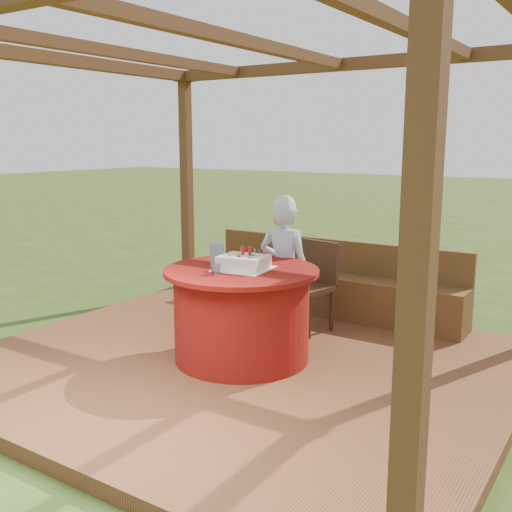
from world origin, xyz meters
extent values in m
plane|color=#2E4517|center=(0.00, 0.00, 0.00)|extent=(60.00, 60.00, 0.00)
cube|color=brown|center=(0.00, 0.00, 0.06)|extent=(4.50, 4.00, 0.12)
cube|color=brown|center=(2.13, -1.88, 1.42)|extent=(0.12, 0.12, 2.60)
cube|color=brown|center=(-2.13, 1.88, 1.42)|extent=(0.12, 0.12, 2.60)
cube|color=brown|center=(0.00, 1.88, 2.78)|extent=(4.50, 0.14, 0.12)
cube|color=brown|center=(-2.13, 0.00, 2.78)|extent=(0.14, 4.00, 0.12)
cube|color=brown|center=(-1.30, 0.00, 2.78)|extent=(0.10, 3.70, 0.10)
cube|color=brown|center=(0.00, 0.00, 2.78)|extent=(0.10, 3.70, 0.10)
cube|color=brown|center=(1.30, 0.00, 2.78)|extent=(0.10, 3.70, 0.10)
cube|color=brown|center=(0.00, 1.70, 0.34)|extent=(3.00, 0.42, 0.45)
cube|color=brown|center=(0.00, 1.88, 0.75)|extent=(3.00, 0.06, 0.35)
cylinder|color=maroon|center=(0.00, 0.02, 0.50)|extent=(1.17, 1.17, 0.77)
cylinder|color=maroon|center=(0.00, 0.02, 0.91)|extent=(1.33, 1.33, 0.04)
cube|color=#382011|center=(0.09, 1.03, 0.56)|extent=(0.52, 0.52, 0.05)
cylinder|color=#382011|center=(-0.11, 0.89, 0.34)|extent=(0.04, 0.04, 0.44)
cylinder|color=#382011|center=(0.23, 0.82, 0.34)|extent=(0.04, 0.04, 0.44)
cylinder|color=#382011|center=(-0.05, 1.24, 0.34)|extent=(0.04, 0.04, 0.44)
cylinder|color=#382011|center=(0.30, 1.17, 0.34)|extent=(0.04, 0.04, 0.44)
cube|color=#382011|center=(0.13, 1.23, 0.79)|extent=(0.44, 0.12, 0.45)
imported|color=#98C6E2|center=(0.02, 0.71, 0.79)|extent=(0.53, 0.39, 1.34)
sphere|color=white|center=(0.02, 0.71, 1.40)|extent=(0.21, 0.21, 0.21)
cube|color=white|center=(0.02, 0.02, 0.93)|extent=(0.49, 0.49, 0.01)
cube|color=white|center=(0.02, 0.02, 0.99)|extent=(0.42, 0.35, 0.11)
cylinder|color=red|center=(-0.01, 0.06, 1.08)|extent=(0.03, 0.03, 0.08)
cylinder|color=red|center=(0.06, 0.06, 1.08)|extent=(0.03, 0.03, 0.08)
sphere|color=orange|center=(-0.08, -0.04, 1.05)|extent=(0.04, 0.04, 0.04)
sphere|color=red|center=(0.02, -0.05, 1.05)|extent=(0.04, 0.04, 0.04)
sphere|color=green|center=(0.12, -0.03, 1.05)|extent=(0.04, 0.04, 0.04)
sphere|color=yellow|center=(-0.04, 0.04, 1.05)|extent=(0.04, 0.04, 0.04)
sphere|color=blue|center=(0.09, 0.05, 1.05)|extent=(0.04, 0.04, 0.04)
cube|color=#C17DAE|center=(-0.34, 0.13, 1.02)|extent=(0.15, 0.12, 0.18)
imported|color=white|center=(-0.06, -0.26, 0.97)|extent=(0.13, 0.13, 0.09)
camera|label=1|loc=(2.83, -4.08, 2.00)|focal=42.00mm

